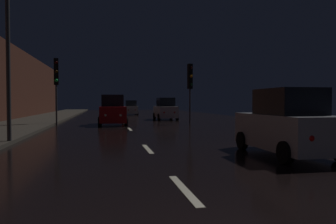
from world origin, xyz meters
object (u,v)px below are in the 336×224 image
Objects in this scene: streetlamp_overhead at (21,26)px; traffic_light_far_right at (190,81)px; traffic_light_far_left at (56,77)px; car_parked_right_near at (287,125)px; car_distant_taillights at (131,108)px; car_parked_right_far at (165,110)px; car_approaching_headlights at (112,111)px.

traffic_light_far_right is at bearing 48.36° from streetlamp_overhead.
traffic_light_far_left is at bearing 91.40° from streetlamp_overhead.
traffic_light_far_right is 15.13m from car_parked_right_near.
streetlamp_overhead reaches higher than car_distant_taillights.
streetlamp_overhead reaches higher than traffic_light_far_right.
car_parked_right_near is at bearing -25.81° from streetlamp_overhead.
traffic_light_far_right is 1.12× the size of car_parked_right_far.
car_distant_taillights is at bearing 77.54° from streetlamp_overhead.
car_distant_taillights is 0.91× the size of car_parked_right_far.
traffic_light_far_left is at bearing -104.84° from traffic_light_far_right.
car_approaching_headlights is 15.60m from car_parked_right_near.
car_parked_right_near is (-0.80, -14.92, -2.34)m from traffic_light_far_right.
car_distant_taillights is 33.22m from car_parked_right_near.
car_parked_right_far is at bearing -0.00° from car_parked_right_near.
streetlamp_overhead is 11.73m from car_approaching_headlights.
car_parked_right_far is at bearing 62.50° from streetlamp_overhead.
car_distant_taillights is (2.72, 18.37, -0.14)m from car_approaching_headlights.
car_parked_right_far is at bearing 174.67° from traffic_light_far_right.
car_parked_right_far is at bearing -169.20° from car_distant_taillights.
traffic_light_far_right is 6.52m from car_parked_right_far.
traffic_light_far_left is 19.26m from car_distant_taillights.
traffic_light_far_left is 1.11× the size of car_approaching_headlights.
streetlamp_overhead is 1.58× the size of car_approaching_headlights.
streetlamp_overhead is at bearing 167.54° from car_distant_taillights.
streetlamp_overhead is 1.68× the size of car_parked_right_far.
streetlamp_overhead reaches higher than car_approaching_headlights.
car_approaching_headlights is 1.06× the size of car_parked_right_far.
traffic_light_far_right is 6.28m from car_approaching_headlights.
traffic_light_far_right reaches higher than car_parked_right_near.
car_approaching_headlights is (-5.85, -0.16, -2.29)m from traffic_light_far_right.
streetlamp_overhead is at bearing -19.17° from car_approaching_headlights.
traffic_light_far_right is at bearing -3.09° from car_parked_right_near.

